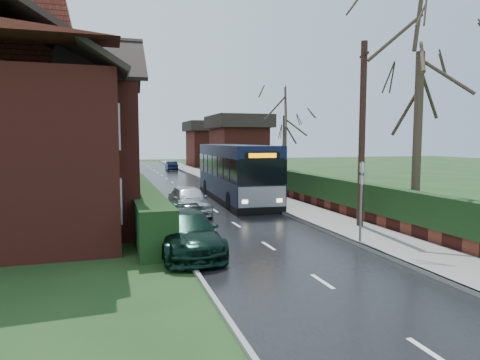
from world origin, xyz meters
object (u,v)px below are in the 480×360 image
object	(u,v)px
car_silver	(189,200)
telegraph_pole	(362,136)
bus	(235,173)
brick_house	(26,126)
car_green	(187,232)
bus_stop_sign	(361,190)

from	to	relation	value
car_silver	telegraph_pole	xyz separation A→B (m)	(6.30, -5.67, 3.20)
car_silver	bus	bearing A→B (deg)	47.94
car_silver	telegraph_pole	world-z (taller)	telegraph_pole
brick_house	car_green	world-z (taller)	brick_house
car_green	telegraph_pole	bearing A→B (deg)	13.11
bus	car_silver	bearing A→B (deg)	-128.61
car_silver	car_green	world-z (taller)	car_silver
car_green	telegraph_pole	xyz separation A→B (m)	(7.70, 1.74, 3.25)
car_silver	bus_stop_sign	xyz separation A→B (m)	(4.70, -8.19, 1.24)
car_silver	bus_stop_sign	size ratio (longest dim) A/B	1.44
brick_house	car_silver	world-z (taller)	brick_house
bus	bus_stop_sign	world-z (taller)	bus
brick_house	bus	size ratio (longest dim) A/B	1.27
bus	car_green	distance (m)	12.75
car_silver	bus_stop_sign	bearing A→B (deg)	-61.09
bus_stop_sign	car_silver	bearing A→B (deg)	141.81
bus	car_green	size ratio (longest dim) A/B	2.42
brick_house	car_silver	distance (m)	8.12
car_silver	brick_house	bearing A→B (deg)	-175.94
car_green	brick_house	bearing A→B (deg)	131.15
car_silver	telegraph_pole	bearing A→B (deg)	-42.91
bus	telegraph_pole	xyz separation A→B (m)	(2.60, -9.90, 2.22)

